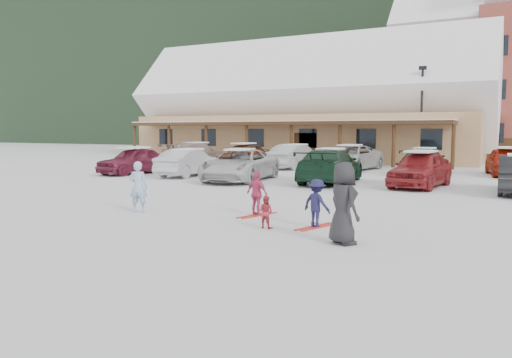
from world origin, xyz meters
The scene contains 25 objects.
ground centered at (0.00, 0.00, 0.00)m, with size 160.00×160.00×0.00m, color silver.
forested_hillside centered at (0.00, 85.00, 19.00)m, with size 300.00×70.00×38.00m, color black.
day_lodge centered at (-9.00, 27.96, 3.94)m, with size 29.12×12.50×10.38m.
lamp_post centered at (1.19, 23.68, 3.77)m, with size 0.50×0.25×6.72m.
conifer_0 centered at (-26.00, 30.00, 5.69)m, with size 4.40×4.40×10.20m.
conifer_2 centered at (-30.00, 42.00, 6.83)m, with size 5.28×5.28×12.24m.
conifer_3 centered at (6.00, 44.00, 5.12)m, with size 3.96×3.96×9.18m.
adult_skier centered at (-2.84, -0.52, 0.76)m, with size 0.55×0.36×1.52m, color #98B6D0.
toddler_red centered at (1.58, -0.94, 0.41)m, with size 0.40×0.31×0.81m, color #B72F3C.
child_navy centered at (2.67, -0.26, 0.61)m, with size 0.78×0.45×1.21m, color #1A1A40.
skis_child_navy centered at (2.67, -0.26, 0.01)m, with size 0.20×1.40×0.03m, color red.
child_magenta centered at (0.56, 0.56, 0.64)m, with size 0.75×0.31×1.27m, color #C63A65.
skis_child_magenta centered at (0.56, 0.56, 0.01)m, with size 0.20×1.40×0.03m, color red.
bystander_dark centered at (3.81, -1.71, 0.88)m, with size 0.86×0.56×1.76m, color #232325.
parked_car_0 centered at (-11.70, 9.40, 0.73)m, with size 1.73×4.31×1.47m, color maroon.
parked_car_1 centered at (-8.23, 9.67, 0.71)m, with size 1.51×4.33×1.43m, color #BBBCC0.
parked_car_2 centered at (-4.68, 8.88, 0.76)m, with size 2.51×5.45×1.51m, color silver.
parked_car_3 centered at (-0.52, 9.95, 0.79)m, with size 2.20×5.41×1.57m, color #143321.
parked_car_4 centered at (3.45, 10.14, 0.77)m, with size 1.81×4.50×1.53m, color maroon.
parked_car_7 centered at (-12.50, 16.62, 0.78)m, with size 2.19×5.40×1.57m, color gray.
parked_car_8 centered at (-8.87, 16.83, 0.78)m, with size 1.84×4.57×1.56m, color brown.
parked_car_9 centered at (-5.32, 17.09, 0.76)m, with size 1.60×4.60×1.51m, color #ADADB1.
parked_car_10 centered at (-1.85, 17.30, 0.76)m, with size 2.54×5.50×1.53m, color #BCBCBC.
parked_car_11 centered at (2.59, 16.58, 0.72)m, with size 2.01×4.96×1.44m, color #18391B.
parked_car_12 centered at (6.62, 17.65, 0.76)m, with size 1.79×4.45×1.52m, color #AD200B.
Camera 1 is at (7.02, -11.88, 2.44)m, focal length 35.00 mm.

